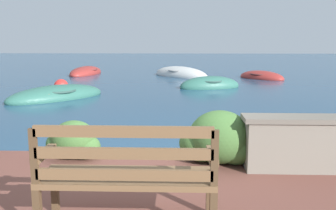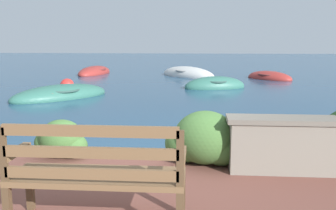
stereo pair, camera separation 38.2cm
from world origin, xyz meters
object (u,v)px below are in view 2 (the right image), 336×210
at_px(rowboat_nearest, 61,96).
at_px(mooring_buoy, 67,85).
at_px(rowboat_far, 269,78).
at_px(rowboat_mid, 215,86).
at_px(rowboat_distant, 94,73).
at_px(park_bench, 96,172).
at_px(rowboat_outer, 188,75).

distance_m(rowboat_nearest, mooring_buoy, 2.36).
height_order(rowboat_nearest, rowboat_far, rowboat_nearest).
bearing_deg(rowboat_mid, rowboat_distant, 121.66).
bearing_deg(park_bench, rowboat_mid, 88.87).
height_order(park_bench, mooring_buoy, park_bench).
relative_size(rowboat_far, rowboat_outer, 0.73).
bearing_deg(rowboat_far, rowboat_distant, 35.98).
distance_m(rowboat_nearest, rowboat_outer, 7.68).
distance_m(rowboat_distant, mooring_buoy, 5.45).
xyz_separation_m(rowboat_mid, rowboat_far, (2.58, 3.28, -0.01)).
relative_size(park_bench, rowboat_nearest, 0.47).
xyz_separation_m(park_bench, rowboat_outer, (0.42, 14.86, -0.63)).
bearing_deg(rowboat_far, park_bench, 121.78).
bearing_deg(rowboat_distant, rowboat_mid, 57.22).
relative_size(rowboat_mid, rowboat_outer, 0.76).
height_order(rowboat_mid, rowboat_distant, rowboat_mid).
height_order(rowboat_outer, mooring_buoy, rowboat_outer).
bearing_deg(park_bench, mooring_buoy, 117.42).
bearing_deg(rowboat_nearest, mooring_buoy, -124.36).
bearing_deg(park_bench, rowboat_far, 80.60).
distance_m(rowboat_nearest, rowboat_far, 9.48).
height_order(rowboat_mid, mooring_buoy, rowboat_mid).
distance_m(rowboat_mid, rowboat_far, 4.17).
xyz_separation_m(park_bench, rowboat_nearest, (-3.34, 8.16, -0.64)).
xyz_separation_m(park_bench, mooring_buoy, (-3.92, 10.44, -0.61)).
height_order(rowboat_distant, mooring_buoy, rowboat_distant).
distance_m(rowboat_nearest, rowboat_distant, 7.78).
xyz_separation_m(rowboat_far, rowboat_distant, (-8.48, 1.81, 0.00)).
height_order(rowboat_far, mooring_buoy, rowboat_far).
bearing_deg(rowboat_distant, rowboat_far, 85.95).
relative_size(rowboat_nearest, rowboat_distant, 1.02).
xyz_separation_m(rowboat_nearest, mooring_buoy, (-0.59, 2.28, 0.03)).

